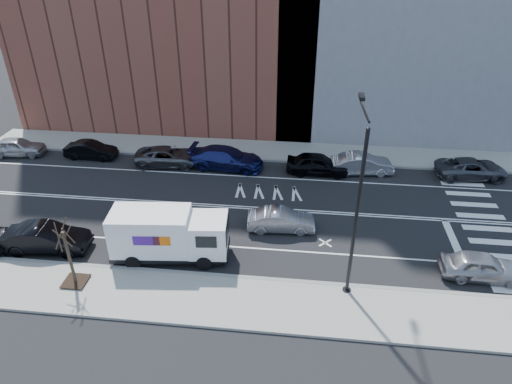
% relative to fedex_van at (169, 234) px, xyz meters
% --- Properties ---
extents(ground, '(120.00, 120.00, 0.00)m').
position_rel_fedex_van_xyz_m(ground, '(2.70, 5.60, -1.55)').
color(ground, black).
rests_on(ground, ground).
extents(sidewalk_near, '(44.00, 3.60, 0.15)m').
position_rel_fedex_van_xyz_m(sidewalk_near, '(2.70, -3.20, -1.47)').
color(sidewalk_near, gray).
rests_on(sidewalk_near, ground).
extents(sidewalk_far, '(44.00, 3.60, 0.15)m').
position_rel_fedex_van_xyz_m(sidewalk_far, '(2.70, 14.40, -1.47)').
color(sidewalk_far, gray).
rests_on(sidewalk_far, ground).
extents(curb_near, '(44.00, 0.25, 0.17)m').
position_rel_fedex_van_xyz_m(curb_near, '(2.70, -1.40, -1.46)').
color(curb_near, gray).
rests_on(curb_near, ground).
extents(curb_far, '(44.00, 0.25, 0.17)m').
position_rel_fedex_van_xyz_m(curb_far, '(2.70, 12.60, -1.46)').
color(curb_far, gray).
rests_on(curb_far, ground).
extents(crosswalk, '(3.00, 14.00, 0.01)m').
position_rel_fedex_van_xyz_m(crosswalk, '(18.70, 5.60, -1.54)').
color(crosswalk, white).
rests_on(crosswalk, ground).
extents(road_markings, '(40.00, 8.60, 0.01)m').
position_rel_fedex_van_xyz_m(road_markings, '(2.70, 5.60, -1.54)').
color(road_markings, white).
rests_on(road_markings, ground).
extents(streetlight, '(0.44, 4.02, 9.34)m').
position_rel_fedex_van_xyz_m(streetlight, '(9.70, -1.31, 3.53)').
color(streetlight, black).
rests_on(streetlight, ground).
extents(street_tree, '(1.20, 1.20, 3.75)m').
position_rel_fedex_van_xyz_m(street_tree, '(-4.31, -2.80, -0.10)').
color(street_tree, black).
rests_on(street_tree, ground).
extents(fedex_van, '(6.62, 2.78, 2.95)m').
position_rel_fedex_van_xyz_m(fedex_van, '(0.00, 0.00, 0.00)').
color(fedex_van, black).
rests_on(fedex_van, ground).
extents(far_parked_a, '(4.52, 2.28, 1.48)m').
position_rel_fedex_van_xyz_m(far_parked_a, '(-15.89, 11.44, -0.81)').
color(far_parked_a, '#A4A5A9').
rests_on(far_parked_a, ground).
extents(far_parked_b, '(4.12, 1.49, 1.35)m').
position_rel_fedex_van_xyz_m(far_parked_b, '(-9.75, 11.61, -0.87)').
color(far_parked_b, black).
rests_on(far_parked_b, ground).
extents(far_parked_c, '(5.27, 2.80, 1.41)m').
position_rel_fedex_van_xyz_m(far_parked_c, '(-3.30, 11.15, -0.84)').
color(far_parked_c, '#505258').
rests_on(far_parked_c, ground).
extents(far_parked_d, '(5.82, 2.76, 1.64)m').
position_rel_fedex_van_xyz_m(far_parked_d, '(1.30, 11.14, -0.73)').
color(far_parked_d, navy).
rests_on(far_parked_d, ground).
extents(far_parked_e, '(4.66, 1.90, 1.58)m').
position_rel_fedex_van_xyz_m(far_parked_e, '(8.23, 11.02, -0.76)').
color(far_parked_e, black).
rests_on(far_parked_e, ground).
extents(far_parked_f, '(4.78, 2.20, 1.52)m').
position_rel_fedex_van_xyz_m(far_parked_f, '(11.52, 11.44, -0.79)').
color(far_parked_f, '#BBBAC0').
rests_on(far_parked_f, ground).
extents(far_parked_g, '(5.26, 2.78, 1.41)m').
position_rel_fedex_van_xyz_m(far_parked_g, '(19.50, 11.69, -0.84)').
color(far_parked_g, '#494B51').
rests_on(far_parked_g, ground).
extents(driving_sedan, '(4.19, 1.72, 1.35)m').
position_rel_fedex_van_xyz_m(driving_sedan, '(5.99, 3.38, -0.87)').
color(driving_sedan, '#A3A3A7').
rests_on(driving_sedan, ground).
extents(near_parked_rear_a, '(4.97, 2.03, 1.60)m').
position_rel_fedex_van_xyz_m(near_parked_rear_a, '(-7.19, -0.16, -0.75)').
color(near_parked_rear_a, black).
rests_on(near_parked_rear_a, ground).
extents(near_parked_front, '(4.29, 1.79, 1.45)m').
position_rel_fedex_van_xyz_m(near_parked_front, '(16.81, 0.19, -0.82)').
color(near_parked_front, '#AAA9AE').
rests_on(near_parked_front, ground).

